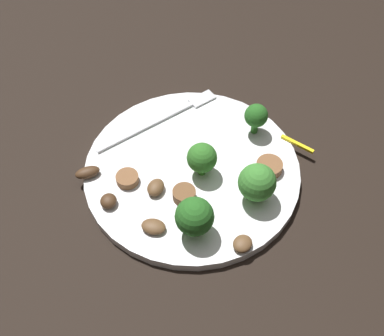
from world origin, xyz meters
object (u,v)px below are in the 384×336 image
at_px(broccoli_floret_0, 256,116).
at_px(broccoli_floret_2, 195,217).
at_px(broccoli_floret_1, 257,183).
at_px(mushroom_3, 156,187).
at_px(broccoli_floret_3, 202,158).
at_px(sausage_slice_2, 269,167).
at_px(pepper_strip_0, 297,144).
at_px(mushroom_2, 88,172).
at_px(sausage_slice_0, 127,179).
at_px(sausage_slice_1, 184,194).
at_px(plate, 192,171).
at_px(mushroom_1, 154,227).
at_px(mushroom_0, 243,244).
at_px(mushroom_4, 108,201).
at_px(fork, 166,117).

height_order(broccoli_floret_0, broccoli_floret_2, broccoli_floret_2).
relative_size(broccoli_floret_1, mushroom_3, 2.10).
distance_m(broccoli_floret_2, broccoli_floret_3, 0.08).
distance_m(sausage_slice_2, pepper_strip_0, 0.06).
bearing_deg(broccoli_floret_1, pepper_strip_0, -5.81).
bearing_deg(mushroom_2, broccoli_floret_1, -68.35).
bearing_deg(broccoli_floret_1, mushroom_2, 111.65).
height_order(sausage_slice_0, sausage_slice_1, sausage_slice_1).
relative_size(mushroom_2, mushroom_3, 1.21).
distance_m(plate, sausage_slice_2, 0.09).
bearing_deg(broccoli_floret_3, mushroom_2, 122.75).
relative_size(plate, mushroom_1, 9.47).
relative_size(broccoli_floret_3, mushroom_1, 1.67).
height_order(broccoli_floret_0, mushroom_3, broccoli_floret_0).
height_order(plate, pepper_strip_0, pepper_strip_0).
height_order(broccoli_floret_1, pepper_strip_0, broccoli_floret_1).
bearing_deg(mushroom_3, mushroom_2, 105.85).
xyz_separation_m(broccoli_floret_0, mushroom_0, (-0.16, -0.06, -0.02)).
height_order(plate, mushroom_1, mushroom_1).
distance_m(mushroom_0, mushroom_3, 0.12).
xyz_separation_m(broccoli_floret_0, sausage_slice_1, (-0.13, 0.02, -0.02)).
distance_m(broccoli_floret_3, sausage_slice_2, 0.09).
height_order(mushroom_0, mushroom_1, same).
bearing_deg(pepper_strip_0, sausage_slice_1, 150.40).
distance_m(broccoli_floret_0, pepper_strip_0, 0.06).
bearing_deg(mushroom_4, plate, -30.40).
bearing_deg(broccoli_floret_3, broccoli_floret_1, -89.94).
height_order(mushroom_3, mushroom_4, same).
bearing_deg(broccoli_floret_0, fork, 108.85).
height_order(plate, mushroom_4, mushroom_4).
xyz_separation_m(sausage_slice_1, mushroom_3, (-0.01, 0.03, -0.00)).
distance_m(mushroom_1, mushroom_2, 0.11).
relative_size(fork, sausage_slice_2, 5.27).
xyz_separation_m(sausage_slice_1, mushroom_4, (-0.05, 0.07, -0.00)).
bearing_deg(mushroom_3, mushroom_4, 140.47).
height_order(broccoli_floret_3, pepper_strip_0, broccoli_floret_3).
bearing_deg(mushroom_1, plate, 4.43).
height_order(broccoli_floret_2, mushroom_2, broccoli_floret_2).
bearing_deg(sausage_slice_2, pepper_strip_0, -14.44).
height_order(broccoli_floret_2, mushroom_4, broccoli_floret_2).
height_order(sausage_slice_2, mushroom_0, same).
bearing_deg(mushroom_1, mushroom_2, 78.78).
relative_size(broccoli_floret_1, mushroom_0, 2.26).
height_order(fork, mushroom_3, mushroom_3).
height_order(plate, broccoli_floret_2, broccoli_floret_2).
bearing_deg(broccoli_floret_1, mushroom_0, -165.08).
xyz_separation_m(fork, sausage_slice_1, (-0.10, -0.09, 0.00)).
xyz_separation_m(fork, mushroom_3, (-0.11, -0.05, 0.00)).
xyz_separation_m(plate, broccoli_floret_2, (-0.08, -0.05, 0.04)).
height_order(sausage_slice_2, mushroom_2, same).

